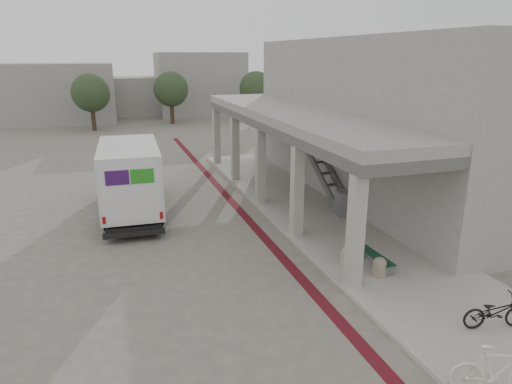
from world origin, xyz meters
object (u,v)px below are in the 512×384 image
object	(u,v)px
fedex_truck	(130,175)
utility_cabinet	(342,203)
bicycle_black	(496,312)
bicycle_cream	(498,370)
bench	(375,258)

from	to	relation	value
fedex_truck	utility_cabinet	world-z (taller)	fedex_truck
bicycle_black	bicycle_cream	size ratio (longest dim) A/B	0.88
fedex_truck	bicycle_black	bearing A→B (deg)	-54.30
bench	bicycle_black	xyz separation A→B (m)	(0.89, -3.70, 0.14)
bench	bicycle_black	distance (m)	3.81
fedex_truck	bicycle_cream	bearing A→B (deg)	-63.90
utility_cabinet	bicycle_black	world-z (taller)	utility_cabinet
fedex_truck	bicycle_cream	world-z (taller)	fedex_truck
fedex_truck	bicycle_black	distance (m)	13.83
bench	bicycle_cream	xyz separation A→B (m)	(-0.84, -5.47, 0.26)
bench	bicycle_cream	bearing A→B (deg)	-101.03
bicycle_cream	utility_cabinet	bearing A→B (deg)	10.00
utility_cabinet	bicycle_black	distance (m)	8.13
fedex_truck	bench	xyz separation A→B (m)	(6.63, -7.85, -1.19)
fedex_truck	bicycle_black	xyz separation A→B (m)	(7.52, -11.55, -1.05)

